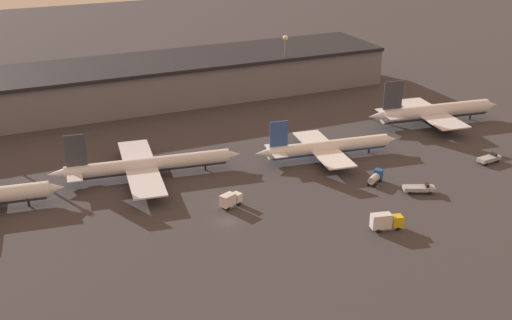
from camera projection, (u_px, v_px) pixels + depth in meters
name	position (u px, v px, depth m)	size (l,w,h in m)	color
ground	(227.00, 222.00, 140.06)	(600.00, 600.00, 0.00)	#383538
terminal_building	(127.00, 84.00, 213.31)	(182.38, 30.80, 13.82)	slate
airplane_1	(146.00, 165.00, 160.53)	(48.39, 37.01, 13.19)	silver
airplane_2	(327.00, 147.00, 171.93)	(41.07, 27.84, 11.90)	white
airplane_3	(434.00, 112.00, 196.66)	(44.82, 30.28, 14.79)	silver
service_vehicle_0	(230.00, 200.00, 145.89)	(5.87, 4.09, 3.43)	white
service_vehicle_1	(419.00, 188.00, 153.00)	(7.82, 5.33, 2.46)	#9EA3A8
service_vehicle_2	(376.00, 177.00, 157.72)	(5.59, 4.61, 3.05)	#195199
service_vehicle_3	(385.00, 221.00, 136.01)	(7.17, 3.52, 3.89)	gold
service_vehicle_5	(489.00, 159.00, 169.74)	(6.87, 3.25, 2.50)	#9EA3A8
lamp_post_1	(285.00, 57.00, 219.38)	(1.80, 1.80, 21.30)	slate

